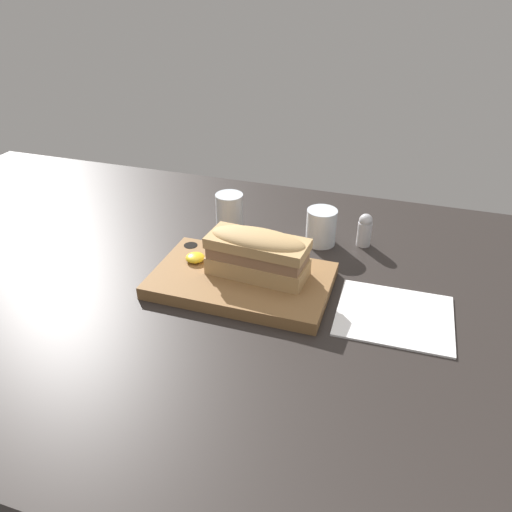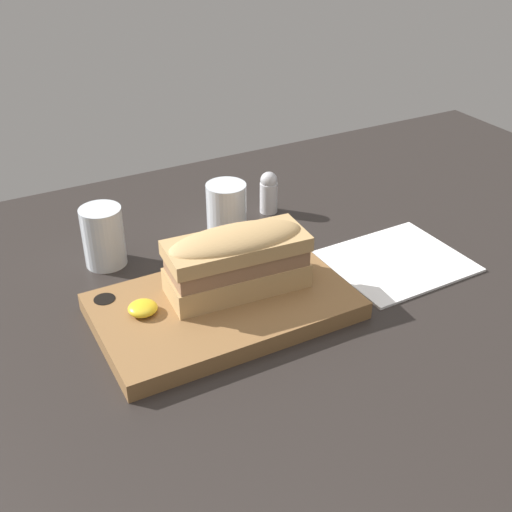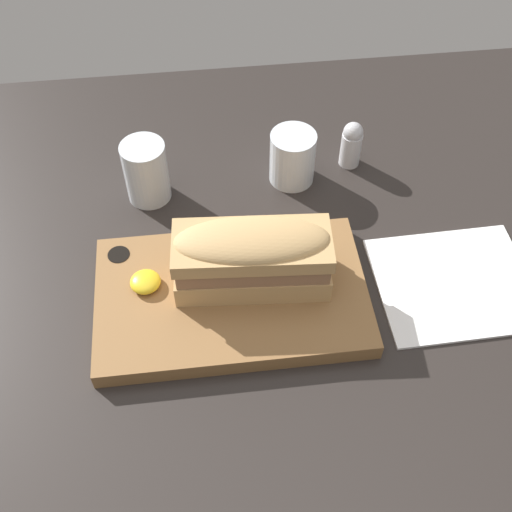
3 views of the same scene
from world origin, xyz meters
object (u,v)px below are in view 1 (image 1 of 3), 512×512
object	(u,v)px
serving_board	(241,280)
water_glass	(230,216)
sandwich	(258,252)
wine_glass	(321,228)
salt_shaker	(365,229)
napkin	(395,314)

from	to	relation	value
serving_board	water_glass	bearing A→B (deg)	116.29
sandwich	wine_glass	xyz separation A→B (cm)	(8.15, 20.07, -3.67)
sandwich	water_glass	size ratio (longest dim) A/B	2.10
water_glass	salt_shaker	xyz separation A→B (cm)	(30.23, 3.35, -0.23)
sandwich	salt_shaker	distance (cm)	28.44
serving_board	salt_shaker	size ratio (longest dim) A/B	4.53
wine_glass	salt_shaker	world-z (taller)	wine_glass
water_glass	napkin	bearing A→B (deg)	-27.64
napkin	wine_glass	bearing A→B (deg)	129.88
sandwich	water_glass	xyz separation A→B (cm)	(-12.88, 18.91, -3.33)
water_glass	wine_glass	size ratio (longest dim) A/B	1.15
wine_glass	water_glass	bearing A→B (deg)	-176.84
sandwich	napkin	world-z (taller)	sandwich
serving_board	napkin	bearing A→B (deg)	-0.45
water_glass	wine_glass	world-z (taller)	water_glass
serving_board	water_glass	world-z (taller)	water_glass
serving_board	salt_shaker	xyz separation A→B (cm)	(20.23, 23.60, 2.55)
salt_shaker	serving_board	bearing A→B (deg)	-130.60
wine_glass	salt_shaker	xyz separation A→B (cm)	(9.21, 2.18, 0.10)
salt_shaker	sandwich	bearing A→B (deg)	-127.95
wine_glass	napkin	size ratio (longest dim) A/B	0.39
wine_glass	serving_board	bearing A→B (deg)	-117.23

